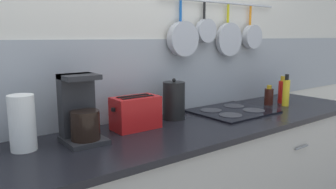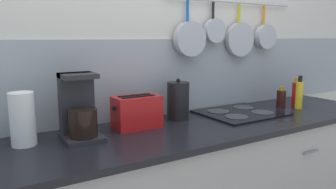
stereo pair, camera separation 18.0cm
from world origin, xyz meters
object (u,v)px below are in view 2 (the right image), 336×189
bottle_dish_soap (296,93)px  kettle (178,101)px  paper_towel_roll (23,119)px  bottle_cooking_wine (299,94)px  coffee_maker (79,112)px  toaster (137,112)px  bottle_hot_sauce (281,98)px

bottle_dish_soap → kettle: bearing=173.0°
paper_towel_roll → bottle_cooking_wine: paper_towel_roll is taller
coffee_maker → bottle_cooking_wine: bearing=-4.5°
bottle_dish_soap → paper_towel_roll: bearing=177.6°
coffee_maker → paper_towel_roll: bearing=172.3°
toaster → bottle_dish_soap: bottle_dish_soap is taller
paper_towel_roll → toaster: paper_towel_roll is taller
bottle_hot_sauce → toaster: bearing=177.4°
bottle_hot_sauce → bottle_dish_soap: (0.14, -0.02, 0.03)m
coffee_maker → toaster: 0.34m
bottle_dish_soap → bottle_cooking_wine: bearing=-130.4°
bottle_cooking_wine → bottle_dish_soap: 0.11m
kettle → bottle_cooking_wine: bearing=-12.3°
paper_towel_roll → bottle_dish_soap: bearing=-2.4°
bottle_hot_sauce → bottle_dish_soap: bearing=-8.6°
coffee_maker → kettle: 0.66m
bottle_dish_soap → bottle_hot_sauce: bearing=171.4°
toaster → coffee_maker: bearing=-175.0°
coffee_maker → bottle_cooking_wine: (1.58, -0.12, -0.03)m
bottle_cooking_wine → bottle_hot_sauce: bearing=125.4°
coffee_maker → kettle: size_ratio=1.30×
bottle_cooking_wine → kettle: bearing=167.7°
coffee_maker → bottle_dish_soap: size_ratio=1.58×
bottle_hot_sauce → bottle_dish_soap: 0.14m
kettle → bottle_hot_sauce: kettle is taller
coffee_maker → bottle_dish_soap: (1.65, -0.04, -0.05)m
toaster → bottle_dish_soap: bearing=-3.2°
bottle_cooking_wine → coffee_maker: bearing=175.5°
paper_towel_roll → bottle_cooking_wine: bearing=-4.9°
coffee_maker → bottle_cooking_wine: 1.58m
paper_towel_roll → bottle_hot_sauce: paper_towel_roll is taller
toaster → bottle_dish_soap: size_ratio=1.31×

